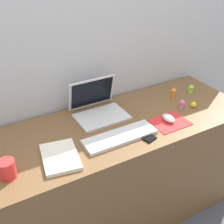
{
  "coord_description": "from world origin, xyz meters",
  "views": [
    {
      "loc": [
        -0.71,
        -1.23,
        1.68
      ],
      "look_at": [
        -0.01,
        0.0,
        0.83
      ],
      "focal_mm": 47.42,
      "sensor_mm": 36.0,
      "label": 1
    }
  ],
  "objects": [
    {
      "name": "mousepad",
      "position": [
        0.3,
        -0.14,
        0.74
      ],
      "size": [
        0.21,
        0.17,
        0.0
      ],
      "primitive_type": "cube",
      "color": "red",
      "rests_on": "desk"
    },
    {
      "name": "mouse",
      "position": [
        0.3,
        -0.12,
        0.76
      ],
      "size": [
        0.06,
        0.1,
        0.03
      ],
      "primitive_type": "ellipsoid",
      "color": "silver",
      "rests_on": "mousepad"
    },
    {
      "name": "cell_phone",
      "position": [
        0.09,
        -0.18,
        0.74
      ],
      "size": [
        0.09,
        0.14,
        0.01
      ],
      "primitive_type": "cube",
      "rotation": [
        0.0,
        0.0,
        0.26
      ],
      "color": "black",
      "rests_on": "desk"
    },
    {
      "name": "ground_plane",
      "position": [
        0.0,
        0.0,
        0.0
      ],
      "size": [
        6.0,
        6.0,
        0.0
      ],
      "primitive_type": "plane",
      "color": "#474C56"
    },
    {
      "name": "notebook_pad",
      "position": [
        -0.37,
        -0.13,
        0.75
      ],
      "size": [
        0.21,
        0.27,
        0.02
      ],
      "primitive_type": "cube",
      "rotation": [
        0.0,
        0.0,
        -0.18
      ],
      "color": "silver",
      "rests_on": "desk"
    },
    {
      "name": "toy_figurine_pink",
      "position": [
        0.46,
        -0.05,
        0.77
      ],
      "size": [
        0.03,
        0.03,
        0.06
      ],
      "color": "pink",
      "rests_on": "desk"
    },
    {
      "name": "toy_figurine_orange",
      "position": [
        0.52,
        0.1,
        0.77
      ],
      "size": [
        0.03,
        0.03,
        0.06
      ],
      "color": "orange",
      "rests_on": "desk"
    },
    {
      "name": "toy_figurine_lime",
      "position": [
        0.67,
        0.09,
        0.77
      ],
      "size": [
        0.04,
        0.04,
        0.06
      ],
      "color": "#8CDB33",
      "rests_on": "desk"
    },
    {
      "name": "toy_figurine_yellow",
      "position": [
        0.54,
        -0.07,
        0.76
      ],
      "size": [
        0.03,
        0.03,
        0.04
      ],
      "primitive_type": "ellipsoid",
      "color": "yellow",
      "rests_on": "desk"
    },
    {
      "name": "keyboard",
      "position": [
        -0.03,
        -0.13,
        0.75
      ],
      "size": [
        0.41,
        0.13,
        0.02
      ],
      "primitive_type": "cube",
      "color": "silver",
      "rests_on": "desk"
    },
    {
      "name": "back_wall",
      "position": [
        0.0,
        0.34,
        0.82
      ],
      "size": [
        2.91,
        0.05,
        1.64
      ],
      "primitive_type": "cube",
      "color": "#B2B7C1",
      "rests_on": "ground_plane"
    },
    {
      "name": "laptop",
      "position": [
        -0.02,
        0.16,
        0.79
      ],
      "size": [
        0.3,
        0.26,
        0.21
      ],
      "color": "silver",
      "rests_on": "desk"
    },
    {
      "name": "coffee_mug",
      "position": [
        -0.62,
        -0.13,
        0.78
      ],
      "size": [
        0.08,
        0.08,
        0.09
      ],
      "primitive_type": "cylinder",
      "color": "red",
      "rests_on": "desk"
    },
    {
      "name": "desk",
      "position": [
        0.0,
        0.0,
        0.37
      ],
      "size": [
        1.71,
        0.6,
        0.74
      ],
      "primitive_type": "cube",
      "color": "brown",
      "rests_on": "ground_plane"
    }
  ]
}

